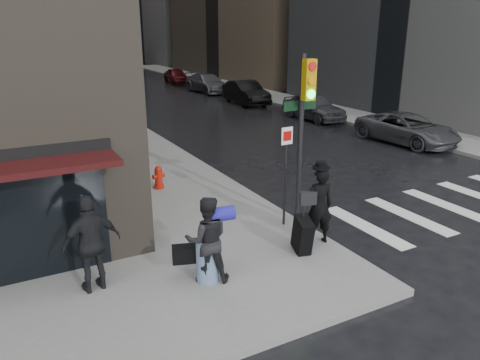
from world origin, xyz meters
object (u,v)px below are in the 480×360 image
object	(u,v)px
man_jeans	(207,240)
parked_car_3	(207,83)
traffic_light	(302,118)
parked_car_1	(314,106)
man_greycoat	(92,244)
parked_car_2	(246,93)
fire_hydrant	(159,178)
man_overcoat	(316,211)
parked_car_0	(407,128)
parked_car_4	(176,76)

from	to	relation	value
man_jeans	parked_car_3	bearing A→B (deg)	-96.20
traffic_light	parked_car_1	world-z (taller)	traffic_light
parked_car_1	parked_car_3	world-z (taller)	parked_car_1
parked_car_1	man_jeans	bearing A→B (deg)	-134.35
man_greycoat	parked_car_1	bearing A→B (deg)	-147.72
parked_car_2	fire_hydrant	bearing A→B (deg)	-124.03
man_greycoat	traffic_light	size ratio (longest dim) A/B	0.46
man_jeans	parked_car_1	distance (m)	18.41
traffic_light	man_greycoat	bearing A→B (deg)	-173.37
man_overcoat	traffic_light	world-z (taller)	traffic_light
parked_car_0	parked_car_3	xyz separation A→B (m)	(-1.02, 19.42, 0.05)
parked_car_1	parked_car_4	world-z (taller)	parked_car_1
man_overcoat	parked_car_2	world-z (taller)	man_overcoat
man_jeans	traffic_light	size ratio (longest dim) A/B	0.42
fire_hydrant	parked_car_3	xyz separation A→B (m)	(11.02, 20.42, 0.23)
traffic_light	parked_car_1	size ratio (longest dim) A/B	1.01
man_overcoat	parked_car_3	xyz separation A→B (m)	(9.09, 26.00, -0.30)
parked_car_1	parked_car_2	size ratio (longest dim) A/B	0.93
man_overcoat	parked_car_1	size ratio (longest dim) A/B	0.48
man_overcoat	fire_hydrant	bearing A→B (deg)	-56.64
fire_hydrant	parked_car_2	world-z (taller)	parked_car_2
parked_car_1	parked_car_3	xyz separation A→B (m)	(-0.65, 12.95, -0.02)
man_jeans	parked_car_1	size ratio (longest dim) A/B	0.42
parked_car_2	parked_car_4	world-z (taller)	parked_car_2
man_greycoat	man_jeans	bearing A→B (deg)	152.04
man_jeans	parked_car_3	distance (m)	28.92
parked_car_2	man_jeans	bearing A→B (deg)	-116.96
man_jeans	man_greycoat	distance (m)	2.21
man_greycoat	parked_car_0	xyz separation A→B (m)	(15.11, 6.14, -0.47)
man_greycoat	parked_car_4	distance (m)	34.96
man_greycoat	traffic_light	world-z (taller)	traffic_light
man_jeans	fire_hydrant	distance (m)	6.00
man_jeans	fire_hydrant	bearing A→B (deg)	-81.23
parked_car_0	parked_car_4	xyz separation A→B (m)	(-1.12, 25.89, 0.01)
parked_car_4	man_overcoat	bearing A→B (deg)	-100.77
parked_car_0	parked_car_2	size ratio (longest dim) A/B	1.03
traffic_light	parked_car_0	size ratio (longest dim) A/B	0.91
fire_hydrant	parked_car_0	size ratio (longest dim) A/B	0.16
parked_car_1	parked_car_3	distance (m)	12.96
parked_car_2	traffic_light	bearing A→B (deg)	-111.10
parked_car_0	parked_car_4	bearing A→B (deg)	87.99
parked_car_0	parked_car_1	xyz separation A→B (m)	(-0.37, 6.47, 0.07)
parked_car_2	parked_car_3	size ratio (longest dim) A/B	0.95
man_overcoat	parked_car_3	distance (m)	27.55
fire_hydrant	parked_car_3	distance (m)	23.21
parked_car_1	fire_hydrant	bearing A→B (deg)	-148.25
man_overcoat	parked_car_0	size ratio (longest dim) A/B	0.43
fire_hydrant	parked_car_4	distance (m)	29.03
fire_hydrant	man_jeans	bearing A→B (deg)	-99.58
traffic_light	fire_hydrant	xyz separation A→B (m)	(-2.33, 4.36, -2.46)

